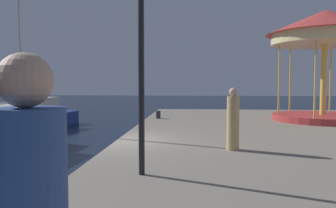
# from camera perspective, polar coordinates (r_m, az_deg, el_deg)

# --- Properties ---
(ground_plane) EXTENTS (120.00, 120.00, 0.00)m
(ground_plane) POSITION_cam_1_polar(r_m,az_deg,el_deg) (10.79, -8.94, -10.45)
(ground_plane) COLOR black
(sailboat_teal) EXTENTS (2.35, 5.50, 6.66)m
(sailboat_teal) POSITION_cam_1_polar(r_m,az_deg,el_deg) (13.24, -26.44, -5.02)
(sailboat_teal) COLOR #19606B
(sailboat_teal) RESTS_ON ground
(motorboat_blue) EXTENTS (2.77, 6.01, 1.80)m
(motorboat_blue) POSITION_cam_1_polar(r_m,az_deg,el_deg) (20.26, -21.64, -2.19)
(motorboat_blue) COLOR navy
(motorboat_blue) RESTS_ON ground
(carousel) EXTENTS (5.53, 5.53, 5.34)m
(carousel) POSITION_cam_1_polar(r_m,az_deg,el_deg) (17.70, 25.72, 10.31)
(carousel) COLOR #B23333
(carousel) RESTS_ON quay_dock
(lamp_post_mid_promenade) EXTENTS (0.36, 0.36, 4.12)m
(lamp_post_mid_promenade) POSITION_cam_1_polar(r_m,az_deg,el_deg) (6.50, -4.73, 12.61)
(lamp_post_mid_promenade) COLOR black
(lamp_post_mid_promenade) RESTS_ON quay_dock
(bollard_south) EXTENTS (0.24, 0.24, 0.40)m
(bollard_south) POSITION_cam_1_polar(r_m,az_deg,el_deg) (16.91, -1.72, -1.87)
(bollard_south) COLOR #2D2D33
(bollard_south) RESTS_ON quay_dock
(person_far_corner) EXTENTS (0.34, 0.34, 1.70)m
(person_far_corner) POSITION_cam_1_polar(r_m,az_deg,el_deg) (9.06, 11.29, -2.92)
(person_far_corner) COLOR tan
(person_far_corner) RESTS_ON quay_dock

